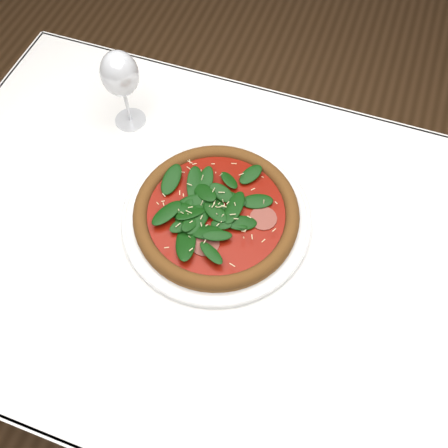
% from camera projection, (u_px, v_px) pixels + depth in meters
% --- Properties ---
extents(ground, '(6.00, 6.00, 0.00)m').
position_uv_depth(ground, '(221.00, 353.00, 1.57)').
color(ground, brown).
rests_on(ground, ground).
extents(dining_table, '(1.21, 0.81, 0.75)m').
position_uv_depth(dining_table, '(219.00, 266.00, 1.01)').
color(dining_table, white).
rests_on(dining_table, ground).
extents(plate, '(0.36, 0.36, 0.02)m').
position_uv_depth(plate, '(216.00, 218.00, 0.94)').
color(plate, silver).
rests_on(plate, dining_table).
extents(pizza, '(0.32, 0.32, 0.04)m').
position_uv_depth(pizza, '(216.00, 212.00, 0.92)').
color(pizza, '#985A24').
rests_on(pizza, plate).
extents(wine_glass, '(0.07, 0.07, 0.18)m').
position_uv_depth(wine_glass, '(120.00, 75.00, 0.96)').
color(wine_glass, silver).
rests_on(wine_glass, dining_table).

